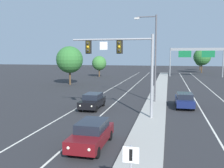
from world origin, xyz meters
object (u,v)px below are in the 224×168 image
overhead_signal_mast (126,58)px  tree_far_left_c (70,60)px  street_lamp_median (154,53)px  car_receding_navy (184,100)px  tree_far_left_b (99,63)px  car_oncoming_black (93,101)px  car_oncoming_darkred (92,134)px  highway_sign_gantry (196,53)px  tree_far_right_b (200,61)px  tree_far_right_a (202,57)px  median_sign_post (131,166)px

overhead_signal_mast → tree_far_left_c: (-14.52, 22.49, -0.59)m
street_lamp_median → car_receding_navy: bearing=-30.5°
street_lamp_median → tree_far_left_b: street_lamp_median is taller
overhead_signal_mast → tree_far_left_c: overhead_signal_mast is taller
street_lamp_median → car_oncoming_black: street_lamp_median is taller
street_lamp_median → car_oncoming_darkred: bearing=-100.2°
car_oncoming_darkred → highway_sign_gantry: highway_sign_gantry is taller
tree_far_left_b → tree_far_right_b: bearing=50.1°
car_receding_navy → tree_far_left_c: (-19.94, 16.73, 3.92)m
car_receding_navy → tree_far_right_b: tree_far_right_b is taller
overhead_signal_mast → tree_far_left_c: bearing=122.9°
tree_far_right_a → tree_far_right_b: bearing=85.4°
car_oncoming_darkred → car_oncoming_black: (-3.22, 10.54, 0.00)m
median_sign_post → car_receding_navy: 18.95m
median_sign_post → tree_far_right_b: (12.58, 88.51, 1.95)m
street_lamp_median → highway_sign_gantry: bearing=77.3°
car_oncoming_darkred → tree_far_right_a: 70.97m
car_oncoming_black → tree_far_right_b: tree_far_right_b is taller
tree_far_right_a → car_oncoming_darkred: bearing=-102.0°
overhead_signal_mast → tree_far_right_b: bearing=78.8°
tree_far_right_a → tree_far_left_b: 34.90m
median_sign_post → car_oncoming_black: 17.26m
tree_far_left_b → overhead_signal_mast: bearing=-71.2°
median_sign_post → highway_sign_gantry: size_ratio=0.17×
car_oncoming_black → car_receding_navy: (9.43, 2.70, 0.00)m
median_sign_post → street_lamp_median: (-0.49, 20.74, 4.21)m
street_lamp_median → car_oncoming_black: 9.09m
car_oncoming_black → tree_far_left_b: bearing=104.7°
highway_sign_gantry → tree_far_right_a: (3.38, 15.88, -1.08)m
car_oncoming_darkred → tree_far_left_b: size_ratio=0.83×
median_sign_post → street_lamp_median: street_lamp_median is taller
tree_far_left_c → tree_far_right_a: 48.54m
highway_sign_gantry → tree_far_right_b: bearing=81.4°
car_receding_navy → tree_far_left_c: 26.32m
highway_sign_gantry → tree_far_left_b: size_ratio=2.46×
car_receding_navy → median_sign_post: bearing=-99.1°
car_oncoming_black → tree_far_right_a: size_ratio=0.58×
overhead_signal_mast → highway_sign_gantry: highway_sign_gantry is taller
tree_far_right_a → median_sign_post: bearing=-98.7°
tree_far_left_c → car_oncoming_darkred: bearing=-65.4°
car_oncoming_darkred → overhead_signal_mast: bearing=84.0°
car_receding_navy → tree_far_right_b: bearing=82.2°
tree_far_right_a → highway_sign_gantry: bearing=-102.0°
median_sign_post → tree_far_right_b: size_ratio=0.41×
tree_far_right_b → tree_far_left_c: (-29.54, -53.09, 1.20)m
highway_sign_gantry → overhead_signal_mast: bearing=-102.9°
car_oncoming_darkred → car_receding_navy: 14.62m
median_sign_post → car_oncoming_black: median_sign_post is taller
tree_far_right_b → median_sign_post: bearing=-98.1°
median_sign_post → car_oncoming_black: size_ratio=0.49×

